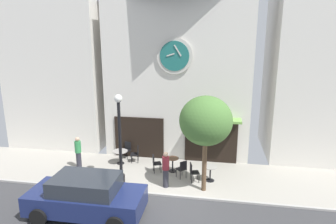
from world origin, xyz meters
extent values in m
cube|color=#9E998E|center=(0.00, 2.02, -0.03)|extent=(26.19, 4.04, 0.05)
cube|color=#A8A5A0|center=(0.00, 0.02, 0.04)|extent=(26.19, 0.12, 0.08)
cube|color=silver|center=(-0.67, 5.45, 4.27)|extent=(7.95, 2.81, 8.53)
cylinder|color=beige|center=(-0.67, 3.98, 5.65)|extent=(1.85, 0.10, 1.85)
cylinder|color=#1E6660|center=(-0.67, 3.92, 5.65)|extent=(1.52, 0.04, 1.52)
cube|color=beige|center=(-0.87, 3.88, 5.71)|extent=(0.42, 0.03, 0.18)
cube|color=beige|center=(-0.50, 3.88, 5.92)|extent=(0.39, 0.03, 0.58)
cube|color=black|center=(-2.66, 4.00, 1.15)|extent=(2.78, 0.10, 2.30)
cube|color=black|center=(1.31, 4.00, 1.15)|extent=(2.78, 0.10, 2.30)
cube|color=#72A84C|center=(1.55, 3.69, 2.45)|extent=(2.54, 0.90, 0.12)
cube|color=silver|center=(-8.10, 6.43, 7.48)|extent=(5.82, 4.78, 14.97)
cube|color=silver|center=(7.02, 6.46, 5.83)|extent=(5.22, 4.84, 11.66)
cylinder|color=black|center=(-2.68, 0.91, 0.18)|extent=(0.32, 0.32, 0.36)
cylinder|color=black|center=(-2.68, 0.91, 1.89)|extent=(0.14, 0.14, 3.79)
sphere|color=white|center=(-2.68, 0.91, 3.97)|extent=(0.36, 0.36, 0.36)
cylinder|color=brown|center=(1.13, 0.81, 1.20)|extent=(0.20, 0.20, 2.39)
ellipsoid|color=#4C7A38|center=(1.13, 0.81, 3.17)|extent=(2.22, 2.00, 2.11)
cylinder|color=black|center=(-3.41, 2.90, 0.35)|extent=(0.07, 0.07, 0.70)
cylinder|color=black|center=(-3.41, 2.90, 0.01)|extent=(0.40, 0.40, 0.03)
cylinder|color=gray|center=(-3.41, 2.90, 0.70)|extent=(0.79, 0.79, 0.03)
cylinder|color=black|center=(-0.51, 2.44, 0.35)|extent=(0.07, 0.07, 0.70)
cylinder|color=black|center=(-0.51, 2.44, 0.01)|extent=(0.40, 0.40, 0.03)
cylinder|color=brown|center=(-0.51, 2.44, 0.70)|extent=(0.61, 0.61, 0.03)
cylinder|color=black|center=(1.38, 1.74, 0.35)|extent=(0.07, 0.07, 0.71)
cylinder|color=black|center=(1.38, 1.74, 0.01)|extent=(0.40, 0.40, 0.03)
cylinder|color=gray|center=(1.38, 1.74, 0.71)|extent=(0.66, 0.66, 0.03)
cube|color=black|center=(-3.33, 3.68, 0.45)|extent=(0.49, 0.49, 0.04)
cube|color=black|center=(-3.28, 3.85, 0.68)|extent=(0.38, 0.13, 0.45)
cylinder|color=black|center=(-3.54, 3.56, 0.23)|extent=(0.03, 0.03, 0.45)
cylinder|color=black|center=(-3.21, 3.47, 0.23)|extent=(0.03, 0.03, 0.45)
cylinder|color=black|center=(-3.45, 3.89, 0.23)|extent=(0.03, 0.03, 0.45)
cylinder|color=black|center=(-3.12, 3.80, 0.23)|extent=(0.03, 0.03, 0.45)
cube|color=black|center=(0.00, 1.83, 0.45)|extent=(0.56, 0.56, 0.04)
cube|color=black|center=(0.12, 1.69, 0.68)|extent=(0.31, 0.28, 0.45)
cylinder|color=black|center=(0.01, 2.07, 0.23)|extent=(0.03, 0.03, 0.45)
cylinder|color=black|center=(-0.24, 1.84, 0.23)|extent=(0.03, 0.03, 0.45)
cylinder|color=black|center=(0.24, 1.82, 0.23)|extent=(0.03, 0.03, 0.45)
cylinder|color=black|center=(-0.01, 1.59, 0.23)|extent=(0.03, 0.03, 0.45)
cube|color=black|center=(-1.27, 2.25, 0.45)|extent=(0.52, 0.52, 0.04)
cube|color=black|center=(-1.44, 2.19, 0.68)|extent=(0.17, 0.37, 0.45)
cylinder|color=black|center=(-1.05, 2.16, 0.23)|extent=(0.03, 0.03, 0.45)
cylinder|color=black|center=(-1.17, 2.47, 0.23)|extent=(0.03, 0.03, 0.45)
cylinder|color=black|center=(-1.37, 2.03, 0.23)|extent=(0.03, 0.03, 0.45)
cylinder|color=black|center=(-1.49, 2.35, 0.23)|extent=(0.03, 0.03, 0.45)
cube|color=black|center=(-2.71, 3.24, 0.45)|extent=(0.48, 0.48, 0.04)
cube|color=black|center=(-2.53, 3.28, 0.68)|extent=(0.12, 0.38, 0.45)
cylinder|color=black|center=(-2.91, 3.37, 0.23)|extent=(0.03, 0.03, 0.45)
cylinder|color=black|center=(-2.84, 3.04, 0.23)|extent=(0.03, 0.03, 0.45)
cylinder|color=black|center=(-2.58, 3.44, 0.23)|extent=(0.03, 0.03, 0.45)
cylinder|color=black|center=(-2.51, 3.11, 0.23)|extent=(0.03, 0.03, 0.45)
cube|color=black|center=(0.67, 1.55, 0.45)|extent=(0.49, 0.49, 0.04)
cube|color=black|center=(0.50, 1.50, 0.68)|extent=(0.14, 0.38, 0.45)
cylinder|color=black|center=(0.88, 1.43, 0.23)|extent=(0.03, 0.03, 0.45)
cylinder|color=black|center=(0.79, 1.76, 0.23)|extent=(0.03, 0.03, 0.45)
cylinder|color=black|center=(0.55, 1.34, 0.23)|extent=(0.03, 0.03, 0.45)
cylinder|color=black|center=(0.46, 1.67, 0.23)|extent=(0.03, 0.03, 0.45)
cylinder|color=#2D2D38|center=(-5.34, 2.02, 0.42)|extent=(0.34, 0.34, 0.85)
cylinder|color=#338C4C|center=(-5.34, 2.02, 1.15)|extent=(0.42, 0.42, 0.60)
sphere|color=tan|center=(-5.34, 2.02, 1.56)|extent=(0.22, 0.22, 0.22)
cylinder|color=#2D2D38|center=(-0.56, 0.81, 0.42)|extent=(0.29, 0.29, 0.85)
cylinder|color=maroon|center=(-0.56, 0.81, 1.15)|extent=(0.35, 0.35, 0.60)
sphere|color=tan|center=(-0.56, 0.81, 1.56)|extent=(0.22, 0.22, 0.22)
cube|color=navy|center=(-3.11, -1.81, 0.60)|extent=(4.32, 1.84, 0.75)
cube|color=#262B33|center=(-3.11, -1.81, 1.25)|extent=(2.42, 1.61, 0.60)
cylinder|color=black|center=(-1.70, -0.89, 0.32)|extent=(0.64, 0.23, 0.64)
cylinder|color=black|center=(-4.52, -2.72, 0.32)|extent=(0.64, 0.23, 0.64)
cylinder|color=black|center=(-4.53, -0.92, 0.32)|extent=(0.64, 0.23, 0.64)
camera|label=1|loc=(1.59, -10.93, 6.41)|focal=31.10mm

